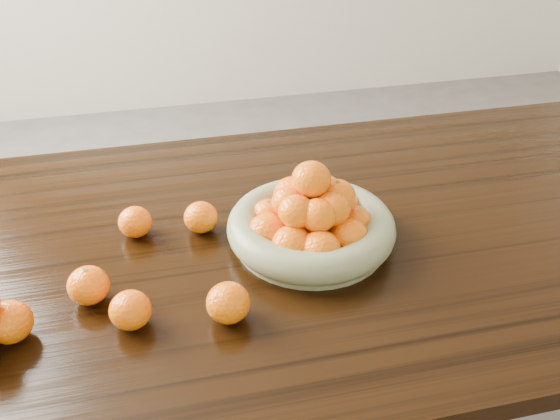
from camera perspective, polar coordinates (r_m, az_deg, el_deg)
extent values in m
cube|color=black|center=(1.32, 1.40, -2.99)|extent=(2.00, 1.00, 0.04)
cube|color=black|center=(2.21, 22.28, -1.08)|extent=(0.08, 0.08, 0.71)
cylinder|color=gray|center=(1.28, 2.82, -2.72)|extent=(0.31, 0.31, 0.02)
torus|color=gray|center=(1.26, 2.86, -1.53)|extent=(0.34, 0.34, 0.07)
ellipsoid|color=orange|center=(1.31, 5.68, 0.34)|extent=(0.08, 0.08, 0.07)
ellipsoid|color=orange|center=(1.33, 3.55, 1.24)|extent=(0.08, 0.08, 0.08)
ellipsoid|color=orange|center=(1.32, 0.81, 0.77)|extent=(0.07, 0.07, 0.07)
ellipsoid|color=orange|center=(1.28, -1.03, -0.44)|extent=(0.07, 0.07, 0.07)
ellipsoid|color=orange|center=(1.22, -1.13, -2.01)|extent=(0.08, 0.08, 0.07)
ellipsoid|color=orange|center=(1.19, 1.09, -3.19)|extent=(0.08, 0.08, 0.07)
ellipsoid|color=orange|center=(1.18, 3.73, -3.65)|extent=(0.08, 0.08, 0.07)
ellipsoid|color=orange|center=(1.22, 6.29, -2.45)|extent=(0.08, 0.08, 0.07)
ellipsoid|color=orange|center=(1.26, 6.84, -1.14)|extent=(0.07, 0.07, 0.07)
ellipsoid|color=orange|center=(1.25, 3.16, -1.16)|extent=(0.08, 0.08, 0.07)
ellipsoid|color=orange|center=(1.26, 4.00, 1.77)|extent=(0.07, 0.07, 0.07)
ellipsoid|color=orange|center=(1.27, 2.46, 1.96)|extent=(0.08, 0.08, 0.07)
ellipsoid|color=orange|center=(1.25, 1.15, 1.44)|extent=(0.08, 0.08, 0.07)
ellipsoid|color=orange|center=(1.22, 0.86, 0.75)|extent=(0.07, 0.07, 0.07)
ellipsoid|color=orange|center=(1.19, 1.50, -0.14)|extent=(0.07, 0.07, 0.07)
ellipsoid|color=orange|center=(1.19, 3.52, -0.48)|extent=(0.07, 0.07, 0.07)
ellipsoid|color=orange|center=(1.21, 4.79, 0.13)|extent=(0.07, 0.07, 0.07)
ellipsoid|color=orange|center=(1.24, 5.21, 1.17)|extent=(0.08, 0.08, 0.07)
ellipsoid|color=orange|center=(1.21, 2.88, 2.81)|extent=(0.08, 0.08, 0.07)
ellipsoid|color=orange|center=(1.14, -23.49, -9.38)|extent=(0.08, 0.08, 0.07)
ellipsoid|color=orange|center=(1.17, -17.10, -6.60)|extent=(0.08, 0.08, 0.07)
ellipsoid|color=orange|center=(1.10, -13.52, -8.88)|extent=(0.07, 0.07, 0.07)
ellipsoid|color=orange|center=(1.09, -4.75, -8.45)|extent=(0.08, 0.08, 0.07)
ellipsoid|color=orange|center=(1.32, -13.11, -1.07)|extent=(0.07, 0.07, 0.06)
ellipsoid|color=orange|center=(1.31, -7.26, -0.66)|extent=(0.07, 0.07, 0.07)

